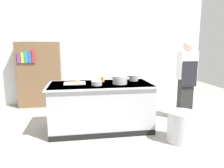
{
  "coord_description": "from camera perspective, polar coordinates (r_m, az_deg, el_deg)",
  "views": [
    {
      "loc": [
        -0.42,
        -3.9,
        1.62
      ],
      "look_at": [
        0.25,
        0.2,
        0.85
      ],
      "focal_mm": 33.74,
      "sensor_mm": 36.0,
      "label": 1
    }
  ],
  "objects": [
    {
      "name": "trash_bin",
      "position": [
        3.82,
        18.27,
        -10.91
      ],
      "size": [
        0.47,
        0.47,
        0.52
      ],
      "primitive_type": "cylinder",
      "color": "silver",
      "rests_on": "ground_plane"
    },
    {
      "name": "counter_island",
      "position": [
        4.09,
        -3.02,
        -5.91
      ],
      "size": [
        1.98,
        0.98,
        0.9
      ],
      "color": "#B7BABF",
      "rests_on": "ground_plane"
    },
    {
      "name": "bookshelf",
      "position": [
        5.84,
        -19.11,
        2.38
      ],
      "size": [
        1.1,
        0.31,
        1.7
      ],
      "color": "brown",
      "rests_on": "ground_plane"
    },
    {
      "name": "back_wall",
      "position": [
        6.02,
        -5.34,
        9.32
      ],
      "size": [
        6.4,
        0.12,
        3.0
      ],
      "primitive_type": "cube",
      "color": "silver",
      "rests_on": "ground_plane"
    },
    {
      "name": "ground_plane",
      "position": [
        4.25,
        -2.96,
        -11.94
      ],
      "size": [
        10.0,
        10.0,
        0.0
      ],
      "primitive_type": "plane",
      "color": "#9E9991"
    },
    {
      "name": "sauce_pan",
      "position": [
        4.32,
        5.87,
        1.63
      ],
      "size": [
        0.25,
        0.18,
        0.12
      ],
      "color": "#99999E",
      "rests_on": "counter_island"
    },
    {
      "name": "cutting_board",
      "position": [
        4.04,
        -10.07,
        0.19
      ],
      "size": [
        0.4,
        0.28,
        0.02
      ],
      "primitive_type": "cube",
      "color": "silver",
      "rests_on": "counter_island"
    },
    {
      "name": "onion",
      "position": [
        4.0,
        -9.48,
        0.87
      ],
      "size": [
        0.09,
        0.09,
        0.09
      ],
      "primitive_type": "sphere",
      "color": "tan",
      "rests_on": "cutting_board"
    },
    {
      "name": "mixing_bowl",
      "position": [
        3.82,
        -4.17,
        0.23
      ],
      "size": [
        0.19,
        0.19,
        0.08
      ],
      "primitive_type": "cylinder",
      "color": "#B7BABF",
      "rests_on": "counter_island"
    },
    {
      "name": "person_chef",
      "position": [
        4.84,
        19.47,
        1.5
      ],
      "size": [
        0.38,
        0.25,
        1.72
      ],
      "rotation": [
        0.0,
        0.0,
        1.92
      ],
      "color": "#2B2B2B",
      "rests_on": "ground_plane"
    },
    {
      "name": "juice_cup",
      "position": [
        4.17,
        -2.55,
        1.24
      ],
      "size": [
        0.07,
        0.07,
        0.1
      ],
      "primitive_type": "cylinder",
      "color": "yellow",
      "rests_on": "counter_island"
    },
    {
      "name": "stock_pot",
      "position": [
        3.95,
        2.15,
        1.11
      ],
      "size": [
        0.34,
        0.27,
        0.15
      ],
      "color": "#B7BABF",
      "rests_on": "counter_island"
    }
  ]
}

